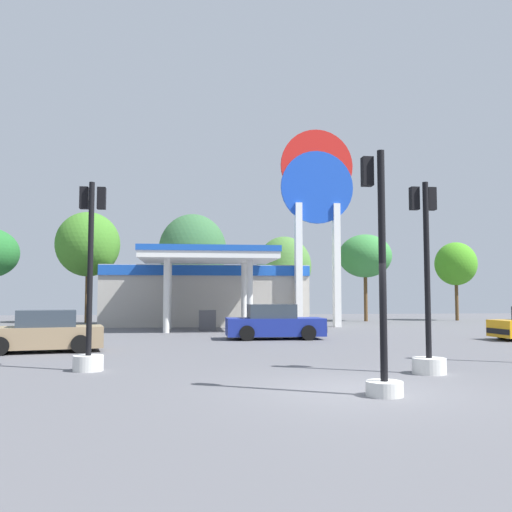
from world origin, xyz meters
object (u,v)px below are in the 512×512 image
(car_0, at_px, (43,333))
(tree_1, at_px, (88,244))
(car_2, at_px, (274,323))
(traffic_signal_0, at_px, (381,317))
(tree_2, at_px, (193,251))
(tree_3, at_px, (284,267))
(station_pole_sign, at_px, (317,200))
(traffic_signal_2, at_px, (90,310))
(tree_5, at_px, (456,264))
(traffic_signal_3, at_px, (427,316))
(tree_4, at_px, (365,256))

(car_0, distance_m, tree_1, 20.95)
(car_2, height_order, traffic_signal_0, traffic_signal_0)
(tree_1, bearing_deg, traffic_signal_0, -69.99)
(tree_2, relative_size, tree_3, 1.25)
(tree_1, height_order, tree_3, tree_1)
(tree_2, bearing_deg, tree_3, -2.07)
(station_pole_sign, distance_m, tree_3, 6.59)
(tree_1, bearing_deg, traffic_signal_2, -79.67)
(tree_3, xyz_separation_m, tree_5, (13.69, 2.13, 0.39))
(traffic_signal_3, height_order, tree_1, tree_1)
(car_2, distance_m, traffic_signal_3, 11.24)
(tree_1, distance_m, tree_4, 19.99)
(tree_2, bearing_deg, car_0, -104.97)
(car_2, bearing_deg, tree_2, 103.70)
(car_0, relative_size, tree_4, 0.65)
(tree_2, xyz_separation_m, tree_3, (6.35, -0.23, -1.06))
(traffic_signal_3, bearing_deg, car_0, 148.85)
(traffic_signal_2, distance_m, traffic_signal_3, 8.42)
(car_0, xyz_separation_m, car_2, (8.56, 4.56, 0.05))
(station_pole_sign, height_order, tree_3, station_pole_sign)
(tree_1, bearing_deg, tree_2, -10.50)
(traffic_signal_2, bearing_deg, tree_3, 69.11)
(tree_2, bearing_deg, traffic_signal_2, -96.40)
(traffic_signal_3, bearing_deg, car_2, 100.84)
(car_0, bearing_deg, traffic_signal_3, -31.15)
(traffic_signal_0, xyz_separation_m, tree_2, (-3.46, 28.14, 3.49))
(car_2, xyz_separation_m, tree_4, (9.20, 15.70, 4.11))
(station_pole_sign, bearing_deg, car_2, -114.34)
(station_pole_sign, bearing_deg, tree_1, 155.23)
(station_pole_sign, bearing_deg, tree_2, 143.92)
(traffic_signal_2, bearing_deg, tree_5, 48.61)
(car_0, height_order, traffic_signal_2, traffic_signal_2)
(car_2, relative_size, traffic_signal_2, 0.88)
(station_pole_sign, xyz_separation_m, tree_3, (-1.17, 5.25, -3.81))
(car_0, distance_m, tree_5, 32.81)
(station_pole_sign, height_order, tree_1, station_pole_sign)
(tree_1, bearing_deg, tree_5, 1.16)
(traffic_signal_2, distance_m, tree_2, 24.27)
(car_0, distance_m, traffic_signal_0, 12.59)
(tree_4, distance_m, tree_5, 7.37)
(car_0, xyz_separation_m, tree_4, (17.76, 20.26, 4.16))
(traffic_signal_2, distance_m, tree_1, 25.94)
(tree_1, bearing_deg, traffic_signal_3, -64.25)
(car_0, relative_size, tree_3, 0.70)
(station_pole_sign, relative_size, traffic_signal_3, 2.58)
(car_0, height_order, car_2, car_2)
(tree_1, bearing_deg, car_0, -83.76)
(car_0, distance_m, tree_3, 22.14)
(car_2, distance_m, traffic_signal_2, 11.38)
(tree_2, distance_m, tree_4, 12.77)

